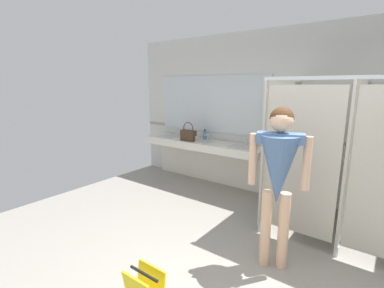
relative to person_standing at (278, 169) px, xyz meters
The scene contains 9 objects.
wall_back 2.03m from the person_standing, 88.32° to the left, with size 7.68×0.12×2.83m, color silver.
wall_back_tile_band 1.94m from the person_standing, 88.26° to the left, with size 7.68×0.01×0.06m, color #9E937F.
vanity_counter 2.73m from the person_standing, 140.17° to the left, with size 2.52×0.57×0.97m.
mirror_panel 2.86m from the person_standing, 136.99° to the left, with size 2.42×0.02×1.09m, color silver.
bathroom_stalls 1.16m from the person_standing, 63.26° to the left, with size 1.89×1.39×2.01m.
person_standing is the anchor object (origin of this frame).
handbag 2.74m from the person_standing, 146.95° to the left, with size 0.31×0.12×0.36m.
soap_dispenser 2.79m from the person_standing, 139.62° to the left, with size 0.07×0.07×0.20m.
paper_cup 2.66m from the person_standing, 144.76° to the left, with size 0.07×0.07×0.10m, color beige.
Camera 1 is at (0.84, -1.83, 1.91)m, focal length 25.78 mm.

